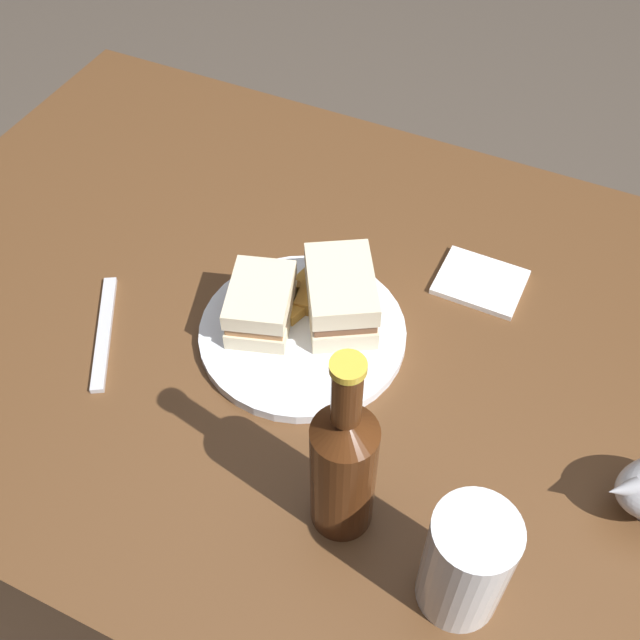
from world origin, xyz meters
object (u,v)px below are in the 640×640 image
object	(u,v)px
sandwich_half_left	(341,296)
fork	(104,332)
plate	(303,333)
pint_glass	(465,566)
sandwich_half_right	(261,304)
napkin	(480,282)
cider_bottle	(344,465)

from	to	relation	value
sandwich_half_left	fork	size ratio (longest dim) A/B	0.80
plate	sandwich_half_left	distance (m)	0.07
plate	pint_glass	xyz separation A→B (m)	(0.28, -0.22, 0.06)
sandwich_half_left	pint_glass	bearing A→B (deg)	-47.59
sandwich_half_right	napkin	size ratio (longest dim) A/B	1.09
sandwich_half_right	fork	bearing A→B (deg)	-151.72
napkin	cider_bottle	bearing A→B (deg)	-94.98
napkin	fork	bearing A→B (deg)	-144.90
sandwich_half_left	cider_bottle	world-z (taller)	cider_bottle
plate	fork	distance (m)	0.25
plate	napkin	xyz separation A→B (m)	(0.17, 0.18, -0.00)
plate	napkin	distance (m)	0.25
pint_glass	fork	size ratio (longest dim) A/B	0.78
sandwich_half_left	pint_glass	world-z (taller)	pint_glass
plate	sandwich_half_right	bearing A→B (deg)	-171.88
pint_glass	fork	bearing A→B (deg)	166.14
sandwich_half_right	pint_glass	distance (m)	0.39
pint_glass	fork	distance (m)	0.52
sandwich_half_left	napkin	size ratio (longest dim) A/B	1.30
sandwich_half_right	napkin	world-z (taller)	sandwich_half_right
sandwich_half_right	napkin	xyz separation A→B (m)	(0.23, 0.19, -0.04)
sandwich_half_left	sandwich_half_right	distance (m)	0.10
sandwich_half_left	fork	world-z (taller)	sandwich_half_left
plate	cider_bottle	world-z (taller)	cider_bottle
sandwich_half_left	napkin	xyz separation A→B (m)	(0.14, 0.14, -0.05)
cider_bottle	napkin	distance (m)	0.39
plate	fork	size ratio (longest dim) A/B	1.42
cider_bottle	napkin	size ratio (longest dim) A/B	2.36
plate	fork	bearing A→B (deg)	-155.95
plate	pint_glass	size ratio (longest dim) A/B	1.81
napkin	sandwich_half_right	bearing A→B (deg)	-140.31
pint_glass	napkin	world-z (taller)	pint_glass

